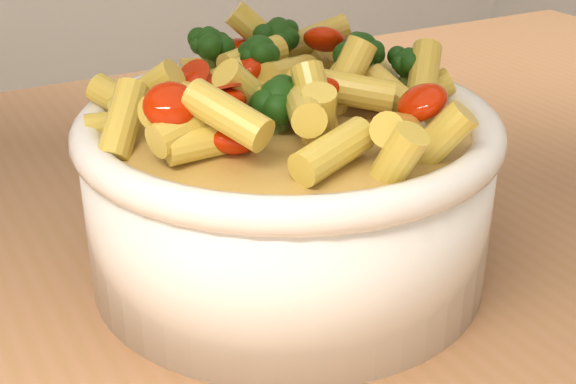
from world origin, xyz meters
TOP-DOWN VIEW (x-y plane):
  - serving_bowl at (0.00, 0.01)m, footprint 0.22×0.22m
  - pasta_salad at (0.00, 0.01)m, footprint 0.18×0.18m

SIDE VIEW (x-z plane):
  - serving_bowl at x=0.00m, z-range 0.90..1.00m
  - pasta_salad at x=0.00m, z-range 0.99..1.03m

